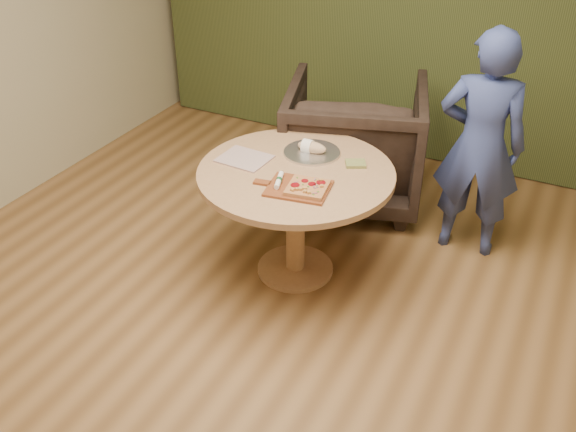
{
  "coord_description": "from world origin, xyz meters",
  "views": [
    {
      "loc": [
        1.33,
        -2.17,
        2.59
      ],
      "look_at": [
        0.12,
        0.25,
        0.86
      ],
      "focal_mm": 40.0,
      "sensor_mm": 36.0,
      "label": 1
    }
  ],
  "objects_px": {
    "armchair": "(355,137)",
    "cutlery_roll": "(279,180)",
    "serving_tray": "(312,152)",
    "pedestal_table": "(296,191)",
    "flatbread_pizza": "(307,187)",
    "person_standing": "(480,146)",
    "pizza_paddle": "(297,188)",
    "bread_roll": "(311,147)"
  },
  "relations": [
    {
      "from": "serving_tray",
      "to": "person_standing",
      "type": "height_order",
      "value": "person_standing"
    },
    {
      "from": "armchair",
      "to": "cutlery_roll",
      "type": "bearing_deg",
      "value": 73.32
    },
    {
      "from": "flatbread_pizza",
      "to": "armchair",
      "type": "xyz_separation_m",
      "value": [
        -0.19,
        1.25,
        -0.26
      ]
    },
    {
      "from": "pizza_paddle",
      "to": "flatbread_pizza",
      "type": "bearing_deg",
      "value": -7.4
    },
    {
      "from": "pizza_paddle",
      "to": "bread_roll",
      "type": "distance_m",
      "value": 0.46
    },
    {
      "from": "pedestal_table",
      "to": "armchair",
      "type": "distance_m",
      "value": 1.06
    },
    {
      "from": "serving_tray",
      "to": "person_standing",
      "type": "relative_size",
      "value": 0.23
    },
    {
      "from": "person_standing",
      "to": "pizza_paddle",
      "type": "bearing_deg",
      "value": 44.09
    },
    {
      "from": "pedestal_table",
      "to": "pizza_paddle",
      "type": "height_order",
      "value": "pizza_paddle"
    },
    {
      "from": "cutlery_roll",
      "to": "armchair",
      "type": "distance_m",
      "value": 1.28
    },
    {
      "from": "pedestal_table",
      "to": "flatbread_pizza",
      "type": "height_order",
      "value": "flatbread_pizza"
    },
    {
      "from": "pedestal_table",
      "to": "serving_tray",
      "type": "xyz_separation_m",
      "value": [
        -0.01,
        0.24,
        0.15
      ]
    },
    {
      "from": "pedestal_table",
      "to": "serving_tray",
      "type": "bearing_deg",
      "value": 92.04
    },
    {
      "from": "serving_tray",
      "to": "armchair",
      "type": "relative_size",
      "value": 0.35
    },
    {
      "from": "serving_tray",
      "to": "armchair",
      "type": "height_order",
      "value": "armchair"
    },
    {
      "from": "flatbread_pizza",
      "to": "bread_roll",
      "type": "height_order",
      "value": "bread_roll"
    },
    {
      "from": "pedestal_table",
      "to": "bread_roll",
      "type": "height_order",
      "value": "bread_roll"
    },
    {
      "from": "cutlery_roll",
      "to": "bread_roll",
      "type": "bearing_deg",
      "value": 73.08
    },
    {
      "from": "flatbread_pizza",
      "to": "armchair",
      "type": "distance_m",
      "value": 1.29
    },
    {
      "from": "pedestal_table",
      "to": "cutlery_roll",
      "type": "bearing_deg",
      "value": -93.65
    },
    {
      "from": "pedestal_table",
      "to": "flatbread_pizza",
      "type": "distance_m",
      "value": 0.31
    },
    {
      "from": "person_standing",
      "to": "bread_roll",
      "type": "bearing_deg",
      "value": 23.81
    },
    {
      "from": "cutlery_roll",
      "to": "serving_tray",
      "type": "distance_m",
      "value": 0.44
    },
    {
      "from": "armchair",
      "to": "person_standing",
      "type": "height_order",
      "value": "person_standing"
    },
    {
      "from": "pizza_paddle",
      "to": "person_standing",
      "type": "xyz_separation_m",
      "value": [
        0.82,
        0.99,
        0.01
      ]
    },
    {
      "from": "bread_roll",
      "to": "pizza_paddle",
      "type": "bearing_deg",
      "value": -74.94
    },
    {
      "from": "cutlery_roll",
      "to": "bread_roll",
      "type": "xyz_separation_m",
      "value": [
        -0.0,
        0.44,
        0.01
      ]
    },
    {
      "from": "flatbread_pizza",
      "to": "bread_roll",
      "type": "xyz_separation_m",
      "value": [
        -0.19,
        0.44,
        0.02
      ]
    },
    {
      "from": "serving_tray",
      "to": "bread_roll",
      "type": "height_order",
      "value": "bread_roll"
    },
    {
      "from": "cutlery_roll",
      "to": "armchair",
      "type": "height_order",
      "value": "armchair"
    },
    {
      "from": "bread_roll",
      "to": "person_standing",
      "type": "height_order",
      "value": "person_standing"
    },
    {
      "from": "bread_roll",
      "to": "serving_tray",
      "type": "bearing_deg",
      "value": 0.0
    },
    {
      "from": "pedestal_table",
      "to": "flatbread_pizza",
      "type": "bearing_deg",
      "value": -49.7
    },
    {
      "from": "pedestal_table",
      "to": "person_standing",
      "type": "distance_m",
      "value": 1.22
    },
    {
      "from": "pedestal_table",
      "to": "cutlery_roll",
      "type": "distance_m",
      "value": 0.26
    },
    {
      "from": "bread_roll",
      "to": "armchair",
      "type": "distance_m",
      "value": 0.86
    },
    {
      "from": "pedestal_table",
      "to": "cutlery_roll",
      "type": "height_order",
      "value": "cutlery_roll"
    },
    {
      "from": "pedestal_table",
      "to": "serving_tray",
      "type": "distance_m",
      "value": 0.29
    },
    {
      "from": "serving_tray",
      "to": "armchair",
      "type": "xyz_separation_m",
      "value": [
        -0.01,
        0.81,
        -0.25
      ]
    },
    {
      "from": "flatbread_pizza",
      "to": "bread_roll",
      "type": "relative_size",
      "value": 1.3
    },
    {
      "from": "serving_tray",
      "to": "bread_roll",
      "type": "relative_size",
      "value": 1.84
    },
    {
      "from": "flatbread_pizza",
      "to": "cutlery_roll",
      "type": "distance_m",
      "value": 0.18
    }
  ]
}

